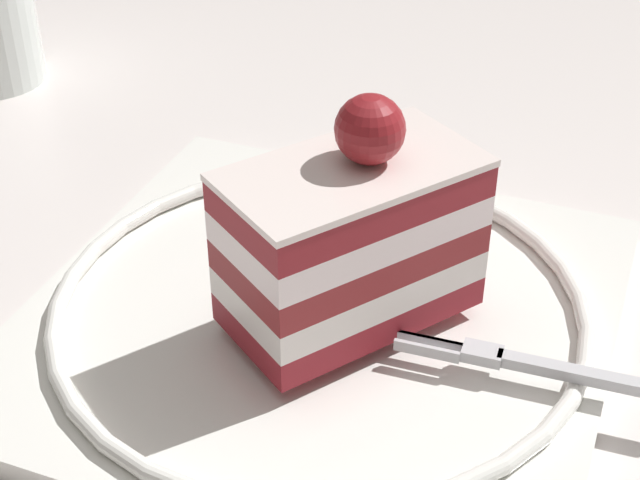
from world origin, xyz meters
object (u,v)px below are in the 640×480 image
(cake_slice, at_px, (352,236))
(dessert_plate, at_px, (320,314))
(fork, at_px, (526,364))
(whipped_cream_dollop, at_px, (336,160))

(cake_slice, bearing_deg, dessert_plate, 74.17)
(dessert_plate, height_order, fork, fork)
(whipped_cream_dollop, distance_m, fork, 0.16)
(cake_slice, bearing_deg, whipped_cream_dollop, 21.69)
(dessert_plate, distance_m, cake_slice, 0.05)
(dessert_plate, distance_m, fork, 0.09)
(whipped_cream_dollop, height_order, fork, whipped_cream_dollop)
(cake_slice, xyz_separation_m, fork, (-0.01, -0.08, -0.04))
(dessert_plate, height_order, cake_slice, cake_slice)
(dessert_plate, xyz_separation_m, fork, (-0.02, -0.09, 0.01))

